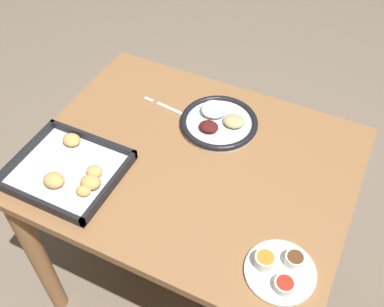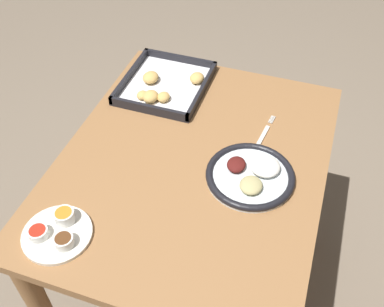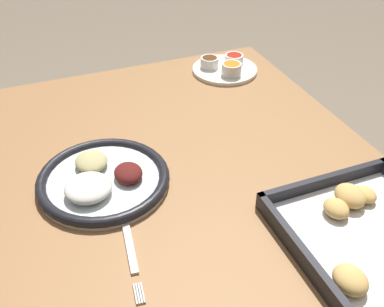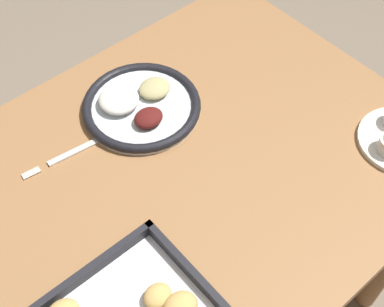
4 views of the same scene
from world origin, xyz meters
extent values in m
plane|color=#7A6B59|center=(0.00, 0.00, 0.00)|extent=(8.00, 8.00, 0.00)
cube|color=olive|center=(0.00, 0.00, 0.71)|extent=(0.94, 0.74, 0.03)
cylinder|color=olive|center=(-0.42, -0.32, 0.35)|extent=(0.06, 0.06, 0.70)
cylinder|color=olive|center=(0.42, -0.32, 0.35)|extent=(0.06, 0.06, 0.70)
cylinder|color=olive|center=(0.42, 0.32, 0.35)|extent=(0.06, 0.06, 0.70)
cylinder|color=silver|center=(-0.02, -0.17, 0.74)|extent=(0.24, 0.24, 0.01)
torus|color=black|center=(-0.02, -0.17, 0.74)|extent=(0.24, 0.24, 0.02)
ellipsoid|color=silver|center=(0.02, -0.20, 0.76)|extent=(0.08, 0.08, 0.03)
ellipsoid|color=#511614|center=(0.00, -0.13, 0.75)|extent=(0.06, 0.05, 0.02)
ellipsoid|color=tan|center=(-0.06, -0.18, 0.75)|extent=(0.07, 0.06, 0.02)
cube|color=silver|center=(0.13, -0.17, 0.73)|extent=(0.15, 0.03, 0.00)
cylinder|color=silver|center=(0.24, -0.18, 0.73)|extent=(0.04, 0.01, 0.00)
cylinder|color=silver|center=(0.24, -0.18, 0.73)|extent=(0.04, 0.01, 0.00)
cylinder|color=silver|center=(0.24, -0.18, 0.73)|extent=(0.04, 0.01, 0.00)
cylinder|color=silver|center=(0.24, -0.17, 0.73)|extent=(0.04, 0.01, 0.00)
cylinder|color=white|center=(-0.35, 0.23, 0.73)|extent=(0.17, 0.17, 0.01)
cylinder|color=silver|center=(-0.31, 0.23, 0.75)|extent=(0.05, 0.05, 0.03)
cylinder|color=#C67F23|center=(-0.31, 0.23, 0.77)|extent=(0.04, 0.04, 0.01)
cylinder|color=silver|center=(-0.37, 0.27, 0.75)|extent=(0.05, 0.05, 0.02)
cylinder|color=#B22819|center=(-0.37, 0.27, 0.76)|extent=(0.04, 0.04, 0.01)
cylinder|color=silver|center=(-0.37, 0.20, 0.75)|extent=(0.05, 0.05, 0.03)
cylinder|color=#593319|center=(-0.37, 0.20, 0.76)|extent=(0.04, 0.04, 0.01)
cube|color=black|center=(0.29, 0.20, 0.73)|extent=(0.30, 0.27, 0.01)
cube|color=silver|center=(0.29, 0.20, 0.74)|extent=(0.28, 0.25, 0.00)
cube|color=black|center=(0.29, 0.07, 0.75)|extent=(0.30, 0.01, 0.03)
cube|color=black|center=(0.29, 0.33, 0.75)|extent=(0.30, 0.01, 0.03)
cube|color=black|center=(0.15, 0.20, 0.75)|extent=(0.01, 0.27, 0.03)
cube|color=black|center=(0.44, 0.20, 0.75)|extent=(0.01, 0.27, 0.03)
ellipsoid|color=tan|center=(0.34, 0.10, 0.75)|extent=(0.06, 0.05, 0.03)
ellipsoid|color=tan|center=(0.29, 0.25, 0.75)|extent=(0.06, 0.05, 0.03)
ellipsoid|color=tan|center=(0.22, 0.17, 0.75)|extent=(0.05, 0.04, 0.03)
ellipsoid|color=tan|center=(0.20, 0.24, 0.75)|extent=(0.04, 0.04, 0.02)
ellipsoid|color=tan|center=(0.20, 0.21, 0.75)|extent=(0.06, 0.05, 0.03)
camera|label=1|loc=(-0.38, 0.78, 1.71)|focal=42.00mm
camera|label=2|loc=(-0.83, -0.28, 1.65)|focal=42.00mm
camera|label=3|loc=(0.63, -0.25, 1.27)|focal=42.00mm
camera|label=4|loc=(0.39, 0.46, 1.55)|focal=50.00mm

